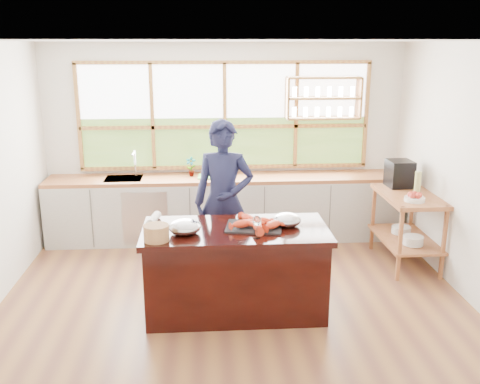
{
  "coord_description": "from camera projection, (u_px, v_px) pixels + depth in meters",
  "views": [
    {
      "loc": [
        -0.3,
        -5.21,
        2.68
      ],
      "look_at": [
        0.07,
        0.15,
        1.18
      ],
      "focal_mm": 40.0,
      "sensor_mm": 36.0,
      "label": 1
    }
  ],
  "objects": [
    {
      "name": "ground_plane",
      "position": [
        234.0,
        301.0,
        5.75
      ],
      "size": [
        5.0,
        5.0,
        0.0
      ],
      "primitive_type": "plane",
      "color": "#925E34"
    },
    {
      "name": "room_shell",
      "position": [
        233.0,
        132.0,
        5.77
      ],
      "size": [
        5.02,
        4.52,
        2.71
      ],
      "color": "white",
      "rests_on": "ground_plane"
    },
    {
      "name": "back_counter",
      "position": [
        225.0,
        207.0,
        7.49
      ],
      "size": [
        4.9,
        0.63,
        0.9
      ],
      "color": "beige",
      "rests_on": "ground_plane"
    },
    {
      "name": "right_shelf_unit",
      "position": [
        407.0,
        217.0,
        6.58
      ],
      "size": [
        0.62,
        1.1,
        0.9
      ],
      "color": "#A55E3B",
      "rests_on": "ground_plane"
    },
    {
      "name": "island",
      "position": [
        235.0,
        270.0,
        5.43
      ],
      "size": [
        1.85,
        0.9,
        0.9
      ],
      "color": "black",
      "rests_on": "ground_plane"
    },
    {
      "name": "cook",
      "position": [
        224.0,
        202.0,
        6.09
      ],
      "size": [
        0.74,
        0.55,
        1.87
      ],
      "primitive_type": "imported",
      "rotation": [
        0.0,
        0.0,
        -0.16
      ],
      "color": "#161835",
      "rests_on": "ground_plane"
    },
    {
      "name": "potted_plant",
      "position": [
        191.0,
        167.0,
        7.36
      ],
      "size": [
        0.16,
        0.12,
        0.27
      ],
      "primitive_type": "imported",
      "rotation": [
        0.0,
        0.0,
        -0.2
      ],
      "color": "slate",
      "rests_on": "back_counter"
    },
    {
      "name": "cutting_board",
      "position": [
        213.0,
        176.0,
        7.35
      ],
      "size": [
        0.42,
        0.32,
        0.01
      ],
      "primitive_type": "cube",
      "rotation": [
        0.0,
        0.0,
        -0.06
      ],
      "color": "#5DC546",
      "rests_on": "back_counter"
    },
    {
      "name": "espresso_machine",
      "position": [
        399.0,
        174.0,
        6.82
      ],
      "size": [
        0.31,
        0.33,
        0.34
      ],
      "primitive_type": "cube",
      "rotation": [
        0.0,
        0.0,
        0.05
      ],
      "color": "black",
      "rests_on": "right_shelf_unit"
    },
    {
      "name": "wine_bottle",
      "position": [
        418.0,
        184.0,
        6.37
      ],
      "size": [
        0.09,
        0.09,
        0.31
      ],
      "primitive_type": "cylinder",
      "rotation": [
        0.0,
        0.0,
        -0.25
      ],
      "color": "tan",
      "rests_on": "right_shelf_unit"
    },
    {
      "name": "fruit_bowl",
      "position": [
        415.0,
        198.0,
        6.21
      ],
      "size": [
        0.24,
        0.24,
        0.11
      ],
      "color": "silver",
      "rests_on": "right_shelf_unit"
    },
    {
      "name": "slate_board",
      "position": [
        254.0,
        227.0,
        5.33
      ],
      "size": [
        0.61,
        0.48,
        0.02
      ],
      "primitive_type": "cube",
      "rotation": [
        0.0,
        0.0,
        -0.16
      ],
      "color": "black",
      "rests_on": "island"
    },
    {
      "name": "lobster_pile",
      "position": [
        256.0,
        223.0,
        5.29
      ],
      "size": [
        0.52,
        0.48,
        0.08
      ],
      "color": "red",
      "rests_on": "slate_board"
    },
    {
      "name": "mixing_bowl_left",
      "position": [
        185.0,
        227.0,
        5.16
      ],
      "size": [
        0.31,
        0.31,
        0.15
      ],
      "primitive_type": "ellipsoid",
      "color": "#AFB0B6",
      "rests_on": "island"
    },
    {
      "name": "mixing_bowl_right",
      "position": [
        287.0,
        220.0,
        5.38
      ],
      "size": [
        0.29,
        0.29,
        0.14
      ],
      "primitive_type": "ellipsoid",
      "color": "#AFB0B6",
      "rests_on": "island"
    },
    {
      "name": "wine_glass",
      "position": [
        257.0,
        221.0,
        5.02
      ],
      "size": [
        0.08,
        0.08,
        0.22
      ],
      "color": "white",
      "rests_on": "island"
    },
    {
      "name": "wicker_basket",
      "position": [
        156.0,
        233.0,
        4.97
      ],
      "size": [
        0.24,
        0.24,
        0.15
      ],
      "primitive_type": "cylinder",
      "color": "#A3794B",
      "rests_on": "island"
    },
    {
      "name": "parchment_roll",
      "position": [
        154.0,
        219.0,
        5.47
      ],
      "size": [
        0.13,
        0.31,
        0.08
      ],
      "primitive_type": "cylinder",
      "rotation": [
        1.57,
        0.0,
        -0.17
      ],
      "color": "white",
      "rests_on": "island"
    }
  ]
}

